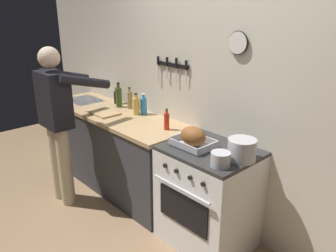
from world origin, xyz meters
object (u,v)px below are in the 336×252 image
(cutting_board, at_px, (103,112))
(saucepan, at_px, (220,159))
(person_cook, at_px, (58,117))
(bottle_soy_sauce, at_px, (116,97))
(bottle_cooking_oil, at_px, (136,106))
(stove, at_px, (208,197))
(bottle_dish_soap, at_px, (144,106))
(stock_pot, at_px, (242,150))
(roasting_pan, at_px, (193,138))
(bottle_hot_sauce, at_px, (167,121))
(bottle_vinegar, at_px, (130,100))
(bottle_olive_oil, at_px, (119,97))

(cutting_board, bearing_deg, saucepan, -2.57)
(saucepan, xyz_separation_m, cutting_board, (-1.71, 0.08, -0.05))
(person_cook, xyz_separation_m, bottle_soy_sauce, (-0.18, 0.84, 0.03))
(saucepan, bearing_deg, bottle_cooking_oil, 167.30)
(stove, distance_m, bottle_dish_soap, 1.28)
(stock_pot, distance_m, bottle_soy_sauce, 1.99)
(roasting_pan, bearing_deg, bottle_hot_sauce, 165.35)
(bottle_vinegar, bearing_deg, saucepan, -13.86)
(stock_pot, height_order, bottle_olive_oil, bottle_olive_oil)
(bottle_soy_sauce, bearing_deg, bottle_vinegar, -1.08)
(roasting_pan, bearing_deg, bottle_vinegar, 167.20)
(bottle_hot_sauce, relative_size, bottle_soy_sauce, 1.05)
(roasting_pan, xyz_separation_m, cutting_board, (-1.31, -0.05, -0.07))
(roasting_pan, relative_size, bottle_hot_sauce, 1.69)
(saucepan, bearing_deg, stock_pot, 78.98)
(bottle_olive_oil, bearing_deg, bottle_vinegar, 22.14)
(bottle_soy_sauce, bearing_deg, roasting_pan, -10.75)
(bottle_hot_sauce, bearing_deg, cutting_board, -169.07)
(stock_pot, distance_m, bottle_cooking_oil, 1.47)
(cutting_board, bearing_deg, bottle_vinegar, 82.85)
(bottle_vinegar, bearing_deg, stove, -9.06)
(saucepan, distance_m, bottle_vinegar, 1.72)
(bottle_hot_sauce, relative_size, bottle_olive_oil, 0.72)
(bottle_dish_soap, bearing_deg, bottle_vinegar, 176.18)
(bottle_olive_oil, bearing_deg, person_cook, -87.22)
(bottle_hot_sauce, distance_m, bottle_cooking_oil, 0.58)
(bottle_dish_soap, bearing_deg, stock_pot, -7.50)
(stove, bearing_deg, bottle_cooking_oil, 173.39)
(cutting_board, distance_m, bottle_hot_sauce, 0.87)
(person_cook, bearing_deg, stove, -77.91)
(person_cook, distance_m, bottle_vinegar, 0.84)
(person_cook, relative_size, bottle_vinegar, 6.65)
(saucepan, bearing_deg, bottle_soy_sauce, 167.92)
(bottle_soy_sauce, bearing_deg, bottle_cooking_oil, -10.36)
(person_cook, height_order, bottle_hot_sauce, person_cook)
(bottle_dish_soap, relative_size, bottle_olive_oil, 0.79)
(bottle_soy_sauce, height_order, bottle_cooking_oil, bottle_cooking_oil)
(stove, relative_size, person_cook, 0.54)
(bottle_olive_oil, bearing_deg, bottle_soy_sauce, 156.62)
(roasting_pan, distance_m, bottle_olive_oil, 1.43)
(bottle_vinegar, bearing_deg, bottle_dish_soap, -3.82)
(cutting_board, xyz_separation_m, bottle_vinegar, (0.04, 0.33, 0.09))
(roasting_pan, relative_size, bottle_olive_oil, 1.22)
(bottle_hot_sauce, distance_m, bottle_dish_soap, 0.56)
(stock_pot, bearing_deg, bottle_cooking_oil, 175.42)
(bottle_cooking_oil, bearing_deg, bottle_hot_sauce, -7.92)
(stock_pot, bearing_deg, saucepan, -101.02)
(person_cook, height_order, bottle_cooking_oil, person_cook)
(bottle_hot_sauce, height_order, bottle_olive_oil, bottle_olive_oil)
(stove, height_order, bottle_olive_oil, bottle_olive_oil)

